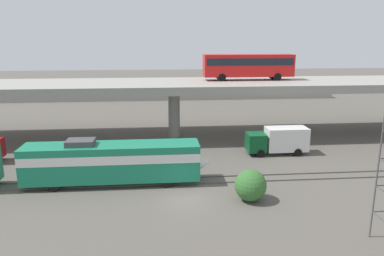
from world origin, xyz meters
The scene contains 17 objects.
ground_plane centered at (0.00, 0.00, 0.00)m, with size 260.00×260.00×0.00m, color #565149.
rail_strip_near centered at (0.00, 3.24, 0.06)m, with size 110.00×0.12×0.12m, color #59544C.
rail_strip_far centered at (0.00, 4.76, 0.06)m, with size 110.00×0.12×0.12m, color #59544C.
train_locomotive centered at (-5.47, 4.00, 2.19)m, with size 16.50×3.04×4.18m.
highway_overpass centered at (0.00, 20.00, 6.66)m, with size 96.00×11.38×7.30m.
transit_bus_on_overpass centered at (10.06, 21.28, 9.36)m, with size 12.00×2.68×3.40m.
service_truck_west centered at (11.37, 11.27, 1.64)m, with size 6.80×2.46×3.04m.
pier_parking_lot centered at (0.00, 55.00, 0.83)m, with size 71.99×11.00×1.66m, color gray.
parked_car_0 centered at (9.35, 52.88, 2.43)m, with size 4.41×1.89×1.50m.
parked_car_1 centered at (-18.88, 55.83, 2.43)m, with size 4.23×2.00×1.50m.
parked_car_2 centered at (-10.18, 52.32, 2.43)m, with size 4.48×1.99×1.50m.
parked_car_3 centered at (30.13, 53.55, 2.43)m, with size 4.66×1.87×1.50m.
parked_car_4 centered at (19.99, 52.98, 2.43)m, with size 4.02×1.87×1.50m.
parked_car_5 centered at (23.01, 57.36, 2.43)m, with size 4.46×1.90×1.50m.
parked_car_6 centered at (-26.36, 55.17, 2.43)m, with size 4.38×1.88×1.50m.
harbor_water centered at (0.00, 78.00, 0.00)m, with size 140.00×36.00×0.01m, color navy.
shrub_right centered at (5.18, -0.61, 1.28)m, with size 2.57×2.57×2.57m, color #32682D.
Camera 1 is at (-2.04, -27.66, 12.73)m, focal length 34.49 mm.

